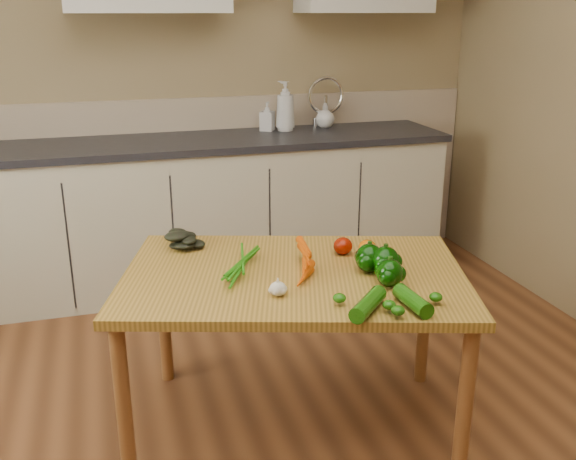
{
  "coord_description": "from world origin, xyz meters",
  "views": [
    {
      "loc": [
        -0.42,
        -1.54,
        1.61
      ],
      "look_at": [
        0.28,
        0.84,
        0.76
      ],
      "focal_mm": 40.0,
      "sensor_mm": 36.0,
      "label": 1
    }
  ],
  "objects_px": {
    "leafy_greens": "(190,238)",
    "pepper_b": "(385,261)",
    "tomato_a": "(343,246)",
    "tomato_b": "(367,248)",
    "tomato_c": "(387,254)",
    "soap_bottle_b": "(267,116)",
    "carrot_bunch": "(285,263)",
    "pepper_a": "(369,258)",
    "zucchini_a": "(413,301)",
    "table": "(294,290)",
    "zucchini_b": "(368,304)",
    "garlic_bulb": "(278,289)",
    "soap_bottle_c": "(325,115)",
    "soap_bottle_a": "(285,106)",
    "pepper_c": "(390,273)"
  },
  "relations": [
    {
      "from": "soap_bottle_c",
      "to": "table",
      "type": "bearing_deg",
      "value": 83.24
    },
    {
      "from": "carrot_bunch",
      "to": "tomato_a",
      "type": "relative_size",
      "value": 3.09
    },
    {
      "from": "tomato_a",
      "to": "zucchini_a",
      "type": "relative_size",
      "value": 0.44
    },
    {
      "from": "carrot_bunch",
      "to": "table",
      "type": "bearing_deg",
      "value": -21.09
    },
    {
      "from": "soap_bottle_b",
      "to": "pepper_a",
      "type": "bearing_deg",
      "value": 118.47
    },
    {
      "from": "leafy_greens",
      "to": "pepper_b",
      "type": "bearing_deg",
      "value": -35.93
    },
    {
      "from": "tomato_b",
      "to": "tomato_c",
      "type": "bearing_deg",
      "value": -62.29
    },
    {
      "from": "pepper_a",
      "to": "zucchini_a",
      "type": "height_order",
      "value": "pepper_a"
    },
    {
      "from": "leafy_greens",
      "to": "soap_bottle_b",
      "type": "bearing_deg",
      "value": 63.35
    },
    {
      "from": "carrot_bunch",
      "to": "soap_bottle_b",
      "type": "bearing_deg",
      "value": 94.45
    },
    {
      "from": "soap_bottle_c",
      "to": "carrot_bunch",
      "type": "xyz_separation_m",
      "value": [
        -0.77,
        -1.74,
        -0.26
      ]
    },
    {
      "from": "carrot_bunch",
      "to": "tomato_b",
      "type": "relative_size",
      "value": 3.33
    },
    {
      "from": "leafy_greens",
      "to": "garlic_bulb",
      "type": "relative_size",
      "value": 3.09
    },
    {
      "from": "garlic_bulb",
      "to": "pepper_a",
      "type": "height_order",
      "value": "pepper_a"
    },
    {
      "from": "carrot_bunch",
      "to": "leafy_greens",
      "type": "height_order",
      "value": "leafy_greens"
    },
    {
      "from": "garlic_bulb",
      "to": "pepper_c",
      "type": "bearing_deg",
      "value": -4.46
    },
    {
      "from": "tomato_b",
      "to": "zucchini_a",
      "type": "height_order",
      "value": "tomato_b"
    },
    {
      "from": "soap_bottle_b",
      "to": "tomato_a",
      "type": "height_order",
      "value": "soap_bottle_b"
    },
    {
      "from": "pepper_a",
      "to": "pepper_b",
      "type": "xyz_separation_m",
      "value": [
        0.05,
        -0.04,
        0.0
      ]
    },
    {
      "from": "tomato_a",
      "to": "zucchini_b",
      "type": "height_order",
      "value": "tomato_a"
    },
    {
      "from": "pepper_c",
      "to": "tomato_b",
      "type": "relative_size",
      "value": 1.37
    },
    {
      "from": "table",
      "to": "pepper_a",
      "type": "distance_m",
      "value": 0.31
    },
    {
      "from": "carrot_bunch",
      "to": "pepper_c",
      "type": "relative_size",
      "value": 2.43
    },
    {
      "from": "soap_bottle_c",
      "to": "tomato_c",
      "type": "relative_size",
      "value": 2.22
    },
    {
      "from": "pepper_c",
      "to": "zucchini_b",
      "type": "distance_m",
      "value": 0.24
    },
    {
      "from": "soap_bottle_b",
      "to": "soap_bottle_c",
      "type": "bearing_deg",
      "value": -147.22
    },
    {
      "from": "carrot_bunch",
      "to": "pepper_c",
      "type": "bearing_deg",
      "value": -19.82
    },
    {
      "from": "garlic_bulb",
      "to": "pepper_a",
      "type": "xyz_separation_m",
      "value": [
        0.39,
        0.11,
        0.03
      ]
    },
    {
      "from": "soap_bottle_a",
      "to": "garlic_bulb",
      "type": "xyz_separation_m",
      "value": [
        -0.58,
        -1.9,
        -0.34
      ]
    },
    {
      "from": "carrot_bunch",
      "to": "tomato_a",
      "type": "bearing_deg",
      "value": 37.51
    },
    {
      "from": "soap_bottle_a",
      "to": "tomato_b",
      "type": "distance_m",
      "value": 1.67
    },
    {
      "from": "soap_bottle_a",
      "to": "zucchini_b",
      "type": "height_order",
      "value": "soap_bottle_a"
    },
    {
      "from": "soap_bottle_b",
      "to": "garlic_bulb",
      "type": "xyz_separation_m",
      "value": [
        -0.47,
        -1.93,
        -0.28
      ]
    },
    {
      "from": "soap_bottle_b",
      "to": "pepper_b",
      "type": "distance_m",
      "value": 1.88
    },
    {
      "from": "carrot_bunch",
      "to": "pepper_c",
      "type": "height_order",
      "value": "pepper_c"
    },
    {
      "from": "soap_bottle_a",
      "to": "tomato_c",
      "type": "height_order",
      "value": "soap_bottle_a"
    },
    {
      "from": "soap_bottle_c",
      "to": "pepper_a",
      "type": "relative_size",
      "value": 1.46
    },
    {
      "from": "garlic_bulb",
      "to": "zucchini_b",
      "type": "distance_m",
      "value": 0.32
    },
    {
      "from": "table",
      "to": "tomato_c",
      "type": "height_order",
      "value": "tomato_c"
    },
    {
      "from": "carrot_bunch",
      "to": "tomato_a",
      "type": "height_order",
      "value": "tomato_a"
    },
    {
      "from": "soap_bottle_c",
      "to": "pepper_b",
      "type": "relative_size",
      "value": 1.45
    },
    {
      "from": "tomato_b",
      "to": "tomato_c",
      "type": "distance_m",
      "value": 0.1
    },
    {
      "from": "pepper_a",
      "to": "leafy_greens",
      "type": "bearing_deg",
      "value": 144.7
    },
    {
      "from": "zucchini_a",
      "to": "soap_bottle_b",
      "type": "bearing_deg",
      "value": 88.07
    },
    {
      "from": "tomato_a",
      "to": "tomato_b",
      "type": "height_order",
      "value": "tomato_a"
    },
    {
      "from": "garlic_bulb",
      "to": "pepper_b",
      "type": "relative_size",
      "value": 0.56
    },
    {
      "from": "tomato_c",
      "to": "zucchini_b",
      "type": "relative_size",
      "value": 0.34
    },
    {
      "from": "soap_bottle_c",
      "to": "pepper_a",
      "type": "bearing_deg",
      "value": 91.73
    },
    {
      "from": "leafy_greens",
      "to": "tomato_a",
      "type": "distance_m",
      "value": 0.63
    },
    {
      "from": "zucchini_b",
      "to": "tomato_c",
      "type": "bearing_deg",
      "value": 57.62
    }
  ]
}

